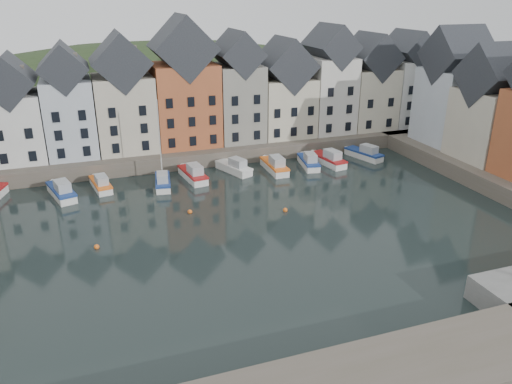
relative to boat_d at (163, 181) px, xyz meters
name	(u,v)px	position (x,y,z in m)	size (l,w,h in m)	color
ground	(248,239)	(5.44, -16.86, -0.71)	(260.00, 260.00, 0.00)	black
far_quay	(184,146)	(5.44, 13.14, 0.29)	(90.00, 16.00, 2.00)	#534D3F
hillside	(164,199)	(5.46, 39.14, -18.67)	(153.60, 70.40, 64.00)	#213219
far_terrace	(207,94)	(8.65, 11.14, 8.17)	(72.37, 8.16, 17.78)	beige
right_terrace	(496,106)	(41.44, -8.79, 8.20)	(8.30, 24.25, 16.36)	#B1B9C4
mooring_buoys	(195,222)	(1.44, -11.53, -0.56)	(20.50, 5.50, 0.50)	orange
boat_b	(62,192)	(-11.72, 0.50, 0.02)	(3.61, 6.67, 2.45)	silver
boat_c	(101,184)	(-7.25, 1.68, -0.07)	(2.62, 5.80, 2.15)	silver
boat_d	(163,181)	(0.00, 0.00, 0.00)	(2.57, 5.91, 10.93)	silver
boat_e	(193,174)	(4.09, 1.22, 0.02)	(2.81, 6.57, 2.44)	silver
boat_f	(235,167)	(9.90, 2.14, -0.03)	(3.89, 6.23, 2.29)	silver
boat_g	(275,166)	(15.14, 0.81, 0.03)	(2.10, 6.46, 2.47)	silver
boat_h	(309,162)	(20.23, 1.01, -0.02)	(2.90, 6.25, 2.31)	silver
boat_i	(329,159)	(23.28, 0.95, 0.02)	(2.96, 6.61, 2.45)	silver
boat_j	(365,154)	(29.42, 1.69, -0.02)	(3.58, 6.34, 2.32)	silver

